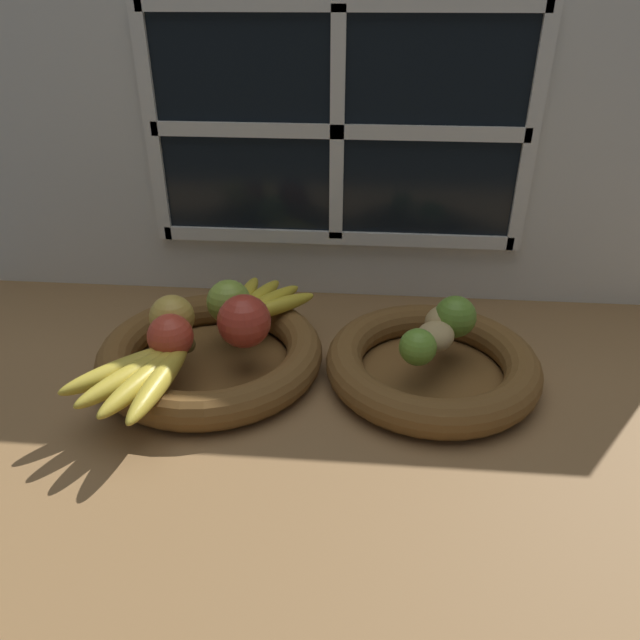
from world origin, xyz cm
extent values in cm
cube|color=olive|center=(0.00, 0.00, -1.50)|extent=(140.00, 90.00, 3.00)
cube|color=silver|center=(0.00, 30.00, 27.50)|extent=(140.00, 3.00, 55.00)
cube|color=black|center=(0.00, 28.10, 31.00)|extent=(64.00, 0.80, 38.00)
cube|color=white|center=(0.00, 27.50, 31.00)|extent=(2.40, 1.20, 38.00)
cube|color=white|center=(0.00, 27.50, 31.00)|extent=(64.00, 1.20, 2.40)
cube|color=white|center=(-32.00, 27.50, 31.00)|extent=(2.40, 1.20, 40.40)
cube|color=white|center=(32.00, 27.50, 31.00)|extent=(2.40, 1.20, 40.40)
cube|color=white|center=(0.00, 27.50, 50.00)|extent=(64.00, 1.20, 2.40)
cube|color=white|center=(0.00, 27.50, 12.00)|extent=(64.00, 1.20, 2.40)
cylinder|color=brown|center=(-17.53, 0.76, 0.50)|extent=(23.80, 23.80, 1.00)
torus|color=brown|center=(-17.53, 0.76, 2.75)|extent=(34.51, 34.51, 5.49)
cylinder|color=brown|center=(16.28, 0.76, 0.50)|extent=(21.75, 21.75, 1.00)
torus|color=brown|center=(16.28, 0.76, 2.75)|extent=(32.02, 32.02, 5.49)
sphere|color=#8CAD3D|center=(-15.48, 6.24, 9.00)|extent=(7.01, 7.01, 7.01)
sphere|color=#CC422D|center=(-21.56, -4.55, 8.77)|extent=(6.57, 6.57, 6.57)
sphere|color=#B73828|center=(-11.69, -0.51, 9.47)|extent=(7.96, 7.96, 7.96)
sphere|color=gold|center=(-22.98, 0.87, 8.87)|extent=(6.76, 6.76, 6.76)
ellipsoid|color=gold|center=(-26.20, -10.18, 6.97)|extent=(15.09, 15.26, 2.95)
ellipsoid|color=gold|center=(-24.57, -11.47, 6.97)|extent=(12.24, 17.30, 2.95)
ellipsoid|color=gold|center=(-22.70, -12.35, 6.97)|extent=(8.77, 18.47, 2.95)
ellipsoid|color=gold|center=(-20.67, -12.80, 6.97)|extent=(4.86, 18.72, 2.95)
sphere|color=brown|center=(-19.71, -3.59, 6.97)|extent=(2.65, 2.65, 2.65)
ellipsoid|color=yellow|center=(-8.74, 9.20, 6.80)|extent=(13.44, 11.64, 2.62)
ellipsoid|color=yellow|center=(-10.26, 10.62, 6.80)|extent=(10.87, 13.96, 2.62)
ellipsoid|color=yellow|center=(-12.12, 11.57, 6.80)|extent=(7.49, 15.22, 2.62)
ellipsoid|color=yellow|center=(-14.17, 11.98, 6.80)|extent=(3.54, 15.34, 2.62)
sphere|color=brown|center=(-14.63, 4.39, 6.80)|extent=(2.36, 2.36, 2.36)
ellipsoid|color=tan|center=(16.28, 0.76, 7.53)|extent=(7.98, 8.34, 4.07)
ellipsoid|color=tan|center=(18.44, 5.50, 7.85)|extent=(9.32, 8.90, 4.71)
sphere|color=#6B9E33|center=(13.50, -3.42, 8.15)|extent=(5.31, 5.31, 5.31)
sphere|color=olive|center=(19.53, 4.94, 8.69)|extent=(6.39, 6.39, 6.39)
camera|label=1|loc=(5.80, -74.81, 52.14)|focal=33.28mm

